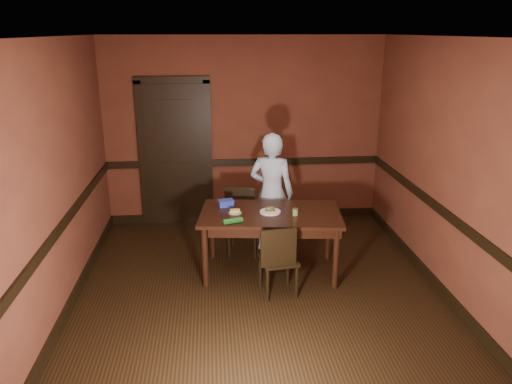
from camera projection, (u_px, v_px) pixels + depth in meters
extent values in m
cube|color=black|center=(259.00, 292.00, 5.52)|extent=(4.00, 4.50, 0.01)
cube|color=silver|center=(259.00, 37.00, 4.68)|extent=(4.00, 4.50, 0.01)
cube|color=#602C1D|center=(244.00, 132.00, 7.23)|extent=(4.00, 0.02, 2.70)
cube|color=#602C1D|center=(296.00, 279.00, 2.97)|extent=(4.00, 0.02, 2.70)
cube|color=#602C1D|center=(58.00, 180.00, 4.92)|extent=(0.02, 4.50, 2.70)
cube|color=#602C1D|center=(447.00, 170.00, 5.27)|extent=(0.02, 4.50, 2.70)
cube|color=black|center=(244.00, 162.00, 7.35)|extent=(4.00, 0.03, 0.10)
cube|color=black|center=(65.00, 222.00, 5.07)|extent=(0.03, 4.50, 0.10)
cube|color=black|center=(441.00, 210.00, 5.41)|extent=(0.03, 4.50, 0.10)
cube|color=black|center=(245.00, 215.00, 7.61)|extent=(4.00, 0.03, 0.12)
cube|color=black|center=(74.00, 295.00, 5.33)|extent=(0.03, 4.50, 0.12)
cube|color=black|center=(432.00, 279.00, 5.67)|extent=(0.03, 4.50, 0.12)
cube|color=black|center=(176.00, 156.00, 7.20)|extent=(0.85, 0.04, 2.05)
cube|color=black|center=(142.00, 156.00, 7.18)|extent=(0.10, 0.06, 2.15)
cube|color=black|center=(208.00, 155.00, 7.26)|extent=(0.10, 0.06, 2.15)
cube|color=black|center=(172.00, 80.00, 6.89)|extent=(1.05, 0.06, 0.10)
cube|color=black|center=(270.00, 243.00, 5.87)|extent=(1.71, 1.09, 0.76)
imported|color=silver|center=(271.00, 193.00, 6.37)|extent=(0.66, 0.53, 1.56)
cylinder|color=white|center=(270.00, 212.00, 5.75)|extent=(0.24, 0.24, 0.01)
cube|color=#A2744E|center=(270.00, 211.00, 5.74)|extent=(0.11, 0.10, 0.02)
ellipsoid|color=#357F26|center=(270.00, 209.00, 5.74)|extent=(0.10, 0.09, 0.02)
cylinder|color=#B9310B|center=(268.00, 207.00, 5.74)|extent=(0.04, 0.04, 0.01)
cylinder|color=#B9310B|center=(273.00, 208.00, 5.73)|extent=(0.04, 0.04, 0.01)
cylinder|color=#91B069|center=(268.00, 209.00, 5.71)|extent=(0.03, 0.03, 0.01)
cylinder|color=#91B069|center=(272.00, 207.00, 5.76)|extent=(0.03, 0.03, 0.01)
cylinder|color=#91B069|center=(270.00, 208.00, 5.73)|extent=(0.03, 0.03, 0.01)
cylinder|color=olive|center=(295.00, 212.00, 5.65)|extent=(0.06, 0.06, 0.07)
cylinder|color=#BBBBB9|center=(295.00, 209.00, 5.64)|extent=(0.07, 0.07, 0.01)
cylinder|color=white|center=(235.00, 213.00, 5.71)|extent=(0.15, 0.15, 0.01)
cube|color=#DEC570|center=(235.00, 211.00, 5.71)|extent=(0.11, 0.08, 0.04)
cube|color=#2D3FB3|center=(226.00, 204.00, 5.94)|extent=(0.19, 0.15, 0.07)
cube|color=#2D3FB3|center=(226.00, 200.00, 5.93)|extent=(0.20, 0.16, 0.01)
cylinder|color=#184D18|center=(233.00, 221.00, 5.41)|extent=(0.23, 0.13, 0.06)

